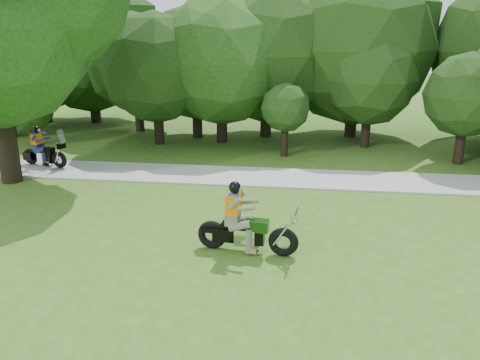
{
  "coord_description": "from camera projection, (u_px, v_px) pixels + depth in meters",
  "views": [
    {
      "loc": [
        -0.75,
        -7.69,
        4.99
      ],
      "look_at": [
        -2.24,
        3.88,
        1.22
      ],
      "focal_mm": 35.0,
      "sensor_mm": 36.0,
      "label": 1
    }
  ],
  "objects": [
    {
      "name": "ground",
      "position": [
        333.0,
        311.0,
        8.7
      ],
      "size": [
        100.0,
        100.0,
        0.0
      ],
      "primitive_type": "plane",
      "color": "#365D1A",
      "rests_on": "ground"
    },
    {
      "name": "walkway",
      "position": [
        319.0,
        179.0,
        16.24
      ],
      "size": [
        60.0,
        2.2,
        0.06
      ],
      "primitive_type": "cube",
      "color": "#A2A29D",
      "rests_on": "ground"
    },
    {
      "name": "tree_line",
      "position": [
        325.0,
        58.0,
        21.45
      ],
      "size": [
        39.35,
        12.53,
        7.73
      ],
      "color": "black",
      "rests_on": "ground"
    },
    {
      "name": "chopper_motorcycle",
      "position": [
        242.0,
        227.0,
        10.83
      ],
      "size": [
        2.41,
        0.73,
        1.72
      ],
      "rotation": [
        0.0,
        0.0,
        -0.11
      ],
      "color": "black",
      "rests_on": "ground"
    },
    {
      "name": "touring_motorcycle",
      "position": [
        42.0,
        152.0,
        17.56
      ],
      "size": [
        1.98,
        0.93,
        1.52
      ],
      "rotation": [
        0.0,
        0.0,
        -0.24
      ],
      "color": "black",
      "rests_on": "walkway"
    }
  ]
}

